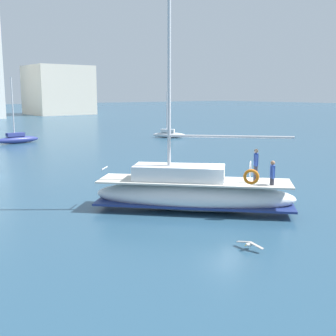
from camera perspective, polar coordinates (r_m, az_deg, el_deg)
name	(u,v)px	position (r m, az deg, el deg)	size (l,w,h in m)	color
ground_plane	(224,210)	(21.26, 7.34, -5.52)	(400.00, 400.00, 0.00)	#284C66
main_sailboat	(192,192)	(20.93, 3.20, -3.16)	(8.30, 8.66, 11.98)	silver
moored_sloop_near	(17,138)	(51.52, -19.14, 3.68)	(4.94, 1.48, 7.25)	navy
moored_sloop_far	(169,134)	(54.58, 0.14, 4.47)	(3.48, 3.86, 5.65)	silver
seagull	(250,244)	(16.22, 10.66, -9.78)	(0.48, 1.13, 0.17)	silver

